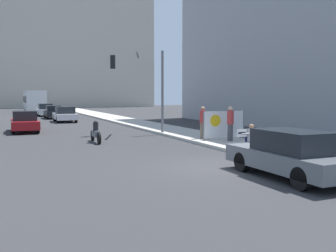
{
  "coord_description": "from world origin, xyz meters",
  "views": [
    {
      "loc": [
        -6.66,
        -11.2,
        2.51
      ],
      "look_at": [
        0.19,
        4.87,
        1.08
      ],
      "focal_mm": 40.0,
      "sensor_mm": 36.0,
      "label": 1
    }
  ],
  "objects": [
    {
      "name": "ground_plane",
      "position": [
        0.0,
        0.0,
        0.0
      ],
      "size": [
        160.0,
        160.0,
        0.0
      ],
      "primitive_type": "plane",
      "color": "#303033"
    },
    {
      "name": "building_backdrop_far",
      "position": [
        -2.0,
        74.72,
        14.59
      ],
      "size": [
        52.0,
        12.0,
        29.19
      ],
      "color": "#BCB2A3",
      "rests_on": "ground_plane"
    },
    {
      "name": "sidewalk_curb",
      "position": [
        3.73,
        15.0,
        0.08
      ],
      "size": [
        3.11,
        90.0,
        0.15
      ],
      "primitive_type": "cube",
      "color": "#B7B2A8",
      "rests_on": "ground_plane"
    },
    {
      "name": "seated_protester",
      "position": [
        2.67,
        1.71,
        0.77
      ],
      "size": [
        0.97,
        0.77,
        1.17
      ],
      "rotation": [
        0.0,
        0.0,
        -0.43
      ],
      "color": "#474C56",
      "rests_on": "sidewalk_curb"
    },
    {
      "name": "parked_car_curbside",
      "position": [
        1.14,
        -2.34,
        0.73
      ],
      "size": [
        1.71,
        4.41,
        1.47
      ],
      "color": "#565B60",
      "rests_on": "ground_plane"
    },
    {
      "name": "protest_banner",
      "position": [
        3.92,
        5.99,
        0.97
      ],
      "size": [
        2.54,
        0.06,
        1.53
      ],
      "color": "slate",
      "rests_on": "sidewalk_curb"
    },
    {
      "name": "car_on_road_far_lane",
      "position": [
        -2.55,
        36.63,
        0.76
      ],
      "size": [
        1.8,
        4.12,
        1.53
      ],
      "color": "silver",
      "rests_on": "ground_plane"
    },
    {
      "name": "city_bus_on_road",
      "position": [
        -3.19,
        47.3,
        1.84
      ],
      "size": [
        2.61,
        11.69,
        3.19
      ],
      "color": "silver",
      "rests_on": "ground_plane"
    },
    {
      "name": "jogger_on_sidewalk",
      "position": [
        3.84,
        5.22,
        1.08
      ],
      "size": [
        0.34,
        0.34,
        1.8
      ],
      "rotation": [
        0.0,
        0.0,
        3.51
      ],
      "color": "#424247",
      "rests_on": "sidewalk_curb"
    },
    {
      "name": "car_on_road_nearest",
      "position": [
        -5.69,
        16.33,
        0.73
      ],
      "size": [
        1.74,
        4.6,
        1.47
      ],
      "color": "maroon",
      "rests_on": "ground_plane"
    },
    {
      "name": "motorcycle_on_road",
      "position": [
        -2.43,
        8.59,
        0.52
      ],
      "size": [
        0.28,
        2.23,
        1.19
      ],
      "color": "#565B60",
      "rests_on": "ground_plane"
    },
    {
      "name": "pedestrian_behind",
      "position": [
        3.11,
        6.86,
        1.05
      ],
      "size": [
        0.34,
        0.34,
        1.76
      ],
      "rotation": [
        0.0,
        0.0,
        1.45
      ],
      "color": "#756651",
      "rests_on": "sidewalk_curb"
    },
    {
      "name": "car_on_road_midblock",
      "position": [
        -1.77,
        25.24,
        0.73
      ],
      "size": [
        1.86,
        4.17,
        1.46
      ],
      "color": "silver",
      "rests_on": "ground_plane"
    },
    {
      "name": "car_on_road_distant",
      "position": [
        -2.17,
        31.35,
        0.71
      ],
      "size": [
        1.73,
        4.34,
        1.42
      ],
      "color": "black",
      "rests_on": "ground_plane"
    },
    {
      "name": "traffic_light_pole",
      "position": [
        1.23,
        11.4,
        3.7
      ],
      "size": [
        3.2,
        2.97,
        5.18
      ],
      "color": "slate",
      "rests_on": "sidewalk_curb"
    }
  ]
}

